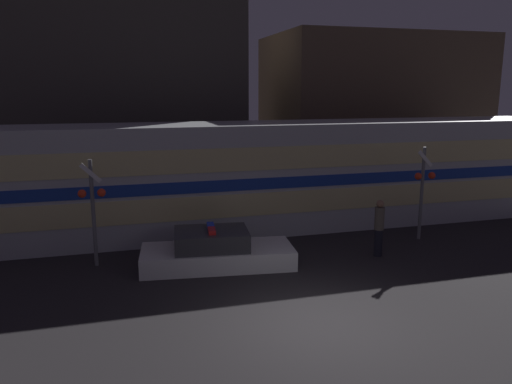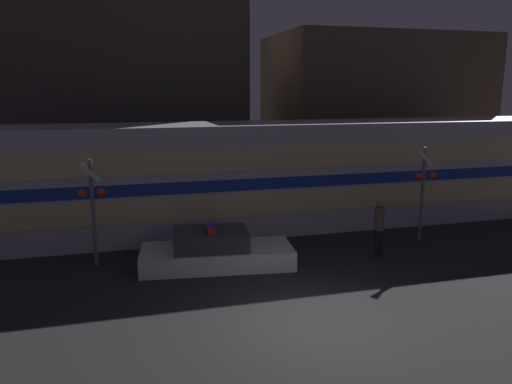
{
  "view_description": "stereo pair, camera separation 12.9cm",
  "coord_description": "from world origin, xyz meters",
  "views": [
    {
      "loc": [
        -3.95,
        -9.21,
        5.01
      ],
      "look_at": [
        0.39,
        6.06,
        1.73
      ],
      "focal_mm": 35.0,
      "sensor_mm": 36.0,
      "label": 1
    },
    {
      "loc": [
        -3.82,
        -9.25,
        5.01
      ],
      "look_at": [
        0.39,
        6.06,
        1.73
      ],
      "focal_mm": 35.0,
      "sensor_mm": 36.0,
      "label": 2
    }
  ],
  "objects": [
    {
      "name": "crossing_signal_far",
      "position": [
        -4.64,
        5.18,
        1.84
      ],
      "size": [
        0.75,
        0.3,
        3.1
      ],
      "color": "slate",
      "rests_on": "ground_plane"
    },
    {
      "name": "police_car",
      "position": [
        -1.32,
        4.26,
        0.43
      ],
      "size": [
        4.5,
        2.2,
        1.19
      ],
      "rotation": [
        0.0,
        0.0,
        -0.12
      ],
      "color": "silver",
      "rests_on": "ground_plane"
    },
    {
      "name": "pedestrian",
      "position": [
        3.63,
        3.79,
        0.9
      ],
      "size": [
        0.29,
        0.29,
        1.75
      ],
      "color": "black",
      "rests_on": "ground_plane"
    },
    {
      "name": "building_left",
      "position": [
        -3.3,
        15.06,
        5.49
      ],
      "size": [
        10.41,
        5.01,
        10.97
      ],
      "color": "#47423D",
      "rests_on": "ground_plane"
    },
    {
      "name": "train",
      "position": [
        2.06,
        7.86,
        1.92
      ],
      "size": [
        21.96,
        2.92,
        3.84
      ],
      "color": "#B7BABF",
      "rests_on": "ground_plane"
    },
    {
      "name": "ground_plane",
      "position": [
        0.0,
        0.0,
        0.0
      ],
      "size": [
        120.0,
        120.0,
        0.0
      ],
      "primitive_type": "plane",
      "color": "#262326"
    },
    {
      "name": "crossing_signal_near",
      "position": [
        5.87,
        4.95,
        1.86
      ],
      "size": [
        0.75,
        0.3,
        3.14
      ],
      "color": "slate",
      "rests_on": "ground_plane"
    },
    {
      "name": "building_center",
      "position": [
        9.42,
        15.27,
        3.87
      ],
      "size": [
        10.6,
        6.79,
        7.73
      ],
      "color": "brown",
      "rests_on": "ground_plane"
    }
  ]
}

